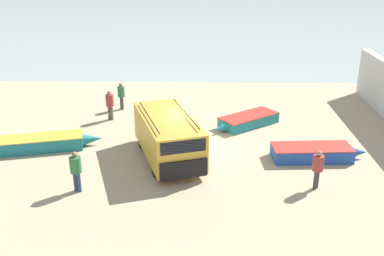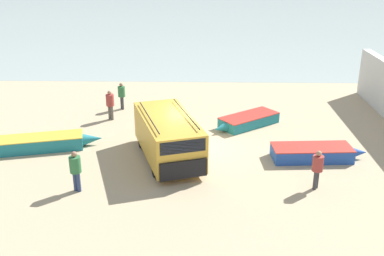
# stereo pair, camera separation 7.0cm
# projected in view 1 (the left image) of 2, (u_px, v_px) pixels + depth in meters

# --- Properties ---
(ground_plane) EXTENTS (200.00, 200.00, 0.00)m
(ground_plane) POSITION_uv_depth(u_px,v_px,m) (195.00, 149.00, 21.73)
(ground_plane) COLOR tan
(sea_water) EXTENTS (120.00, 80.00, 0.01)m
(sea_water) POSITION_uv_depth(u_px,v_px,m) (200.00, 13.00, 70.11)
(sea_water) COLOR #99A89E
(sea_water) RESTS_ON ground_plane
(parked_van) EXTENTS (3.66, 5.61, 2.16)m
(parked_van) POSITION_uv_depth(u_px,v_px,m) (168.00, 136.00, 20.33)
(parked_van) COLOR gold
(parked_van) RESTS_ON ground_plane
(fishing_rowboat_0) EXTENTS (3.82, 3.23, 0.59)m
(fishing_rowboat_0) POSITION_uv_depth(u_px,v_px,m) (247.00, 121.00, 24.57)
(fishing_rowboat_0) COLOR #1E757F
(fishing_rowboat_0) RESTS_ON ground_plane
(fishing_rowboat_1) EXTENTS (4.44, 1.59, 0.63)m
(fishing_rowboat_1) POSITION_uv_depth(u_px,v_px,m) (315.00, 153.00, 20.60)
(fishing_rowboat_1) COLOR #234CA3
(fishing_rowboat_1) RESTS_ON ground_plane
(fishing_rowboat_2) EXTENTS (5.44, 2.33, 0.66)m
(fishing_rowboat_2) POSITION_uv_depth(u_px,v_px,m) (41.00, 143.00, 21.59)
(fishing_rowboat_2) COLOR #1E757F
(fishing_rowboat_2) RESTS_ON ground_plane
(fisherman_0) EXTENTS (0.45, 0.45, 1.72)m
(fisherman_0) POSITION_uv_depth(u_px,v_px,m) (76.00, 168.00, 17.56)
(fisherman_0) COLOR navy
(fisherman_0) RESTS_ON ground_plane
(fisherman_1) EXTENTS (0.43, 0.43, 1.63)m
(fisherman_1) POSITION_uv_depth(u_px,v_px,m) (121.00, 94.00, 26.92)
(fisherman_1) COLOR #38383D
(fisherman_1) RESTS_ON ground_plane
(fisherman_2) EXTENTS (0.44, 0.44, 1.66)m
(fisherman_2) POSITION_uv_depth(u_px,v_px,m) (318.00, 166.00, 17.78)
(fisherman_2) COLOR #38383D
(fisherman_2) RESTS_ON ground_plane
(fisherman_3) EXTENTS (0.45, 0.45, 1.71)m
(fisherman_3) POSITION_uv_depth(u_px,v_px,m) (110.00, 102.00, 25.20)
(fisherman_3) COLOR #5B564C
(fisherman_3) RESTS_ON ground_plane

